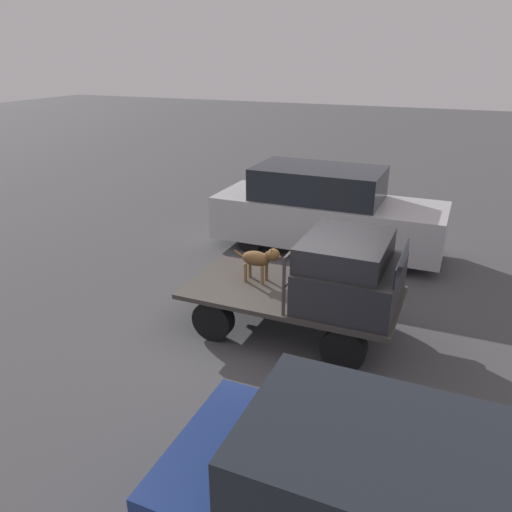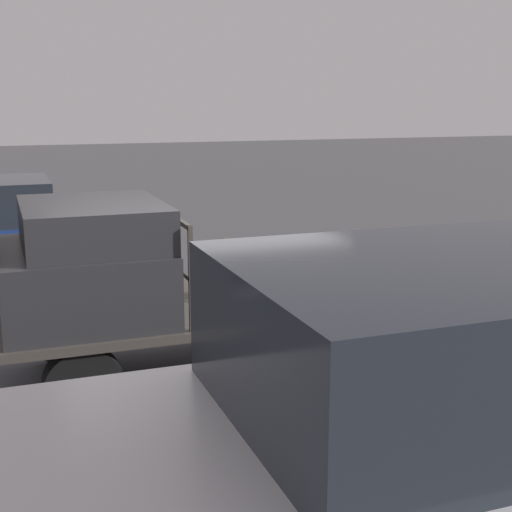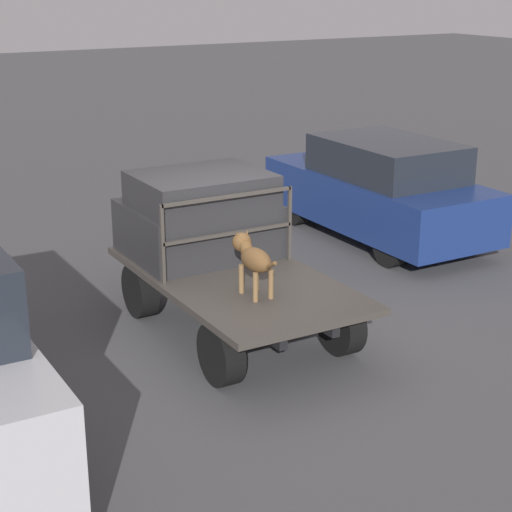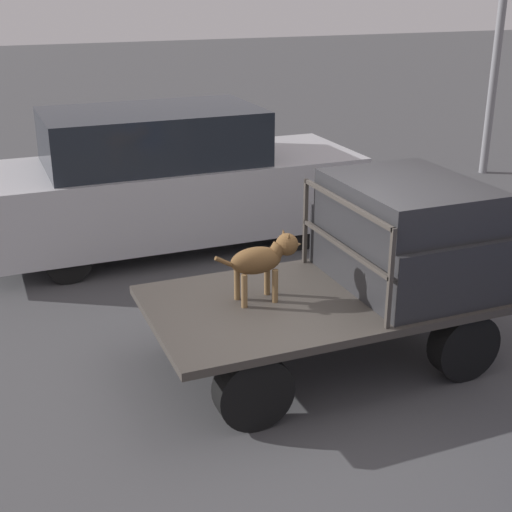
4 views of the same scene
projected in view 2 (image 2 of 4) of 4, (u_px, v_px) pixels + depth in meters
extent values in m
plane|color=#474749|center=(186.00, 375.00, 7.31)|extent=(80.00, 80.00, 0.00)
cylinder|color=black|center=(84.00, 385.00, 6.15)|extent=(0.70, 0.24, 0.70)
cylinder|color=black|center=(66.00, 332.00, 7.58)|extent=(0.70, 0.24, 0.70)
cylinder|color=black|center=(317.00, 355.00, 6.89)|extent=(0.70, 0.24, 0.70)
cylinder|color=black|center=(261.00, 311.00, 8.32)|extent=(0.70, 0.24, 0.70)
cube|color=black|center=(194.00, 330.00, 6.88)|extent=(3.29, 0.10, 0.18)
cube|color=black|center=(177.00, 311.00, 7.48)|extent=(3.29, 0.10, 0.18)
cube|color=#3D3833|center=(185.00, 308.00, 7.16)|extent=(3.57, 1.87, 0.08)
cube|color=#28282B|center=(83.00, 280.00, 6.75)|extent=(1.51, 1.75, 0.66)
cube|color=#28282B|center=(93.00, 224.00, 6.67)|extent=(1.28, 1.61, 0.41)
cube|color=#3D3833|center=(191.00, 279.00, 6.21)|extent=(0.04, 0.04, 0.95)
cube|color=#3D3833|center=(150.00, 243.00, 7.78)|extent=(0.04, 0.04, 0.95)
cube|color=#3D3833|center=(167.00, 213.00, 6.90)|extent=(0.04, 1.71, 0.04)
cube|color=#3D3833|center=(168.00, 259.00, 6.99)|extent=(0.04, 1.71, 0.04)
cylinder|color=brown|center=(244.00, 288.00, 7.09)|extent=(0.06, 0.06, 0.33)
cylinder|color=brown|center=(238.00, 284.00, 7.27)|extent=(0.06, 0.06, 0.33)
cylinder|color=brown|center=(274.00, 286.00, 7.20)|extent=(0.06, 0.06, 0.33)
cylinder|color=brown|center=(267.00, 281.00, 7.38)|extent=(0.06, 0.06, 0.33)
ellipsoid|color=brown|center=(256.00, 260.00, 7.18)|extent=(0.51, 0.26, 0.26)
sphere|color=brown|center=(243.00, 266.00, 7.15)|extent=(0.12, 0.12, 0.12)
cylinder|color=brown|center=(236.00, 255.00, 7.10)|extent=(0.19, 0.14, 0.18)
sphere|color=brown|center=(226.00, 251.00, 7.05)|extent=(0.22, 0.22, 0.22)
cone|color=brown|center=(216.00, 253.00, 7.02)|extent=(0.12, 0.12, 0.12)
cone|color=brown|center=(228.00, 243.00, 6.98)|extent=(0.06, 0.08, 0.10)
cone|color=brown|center=(225.00, 241.00, 7.09)|extent=(0.06, 0.08, 0.10)
cylinder|color=brown|center=(284.00, 256.00, 7.28)|extent=(0.22, 0.04, 0.15)
cylinder|color=black|center=(53.00, 282.00, 9.83)|extent=(0.60, 0.20, 0.60)
cylinder|color=black|center=(46.00, 260.00, 11.20)|extent=(0.60, 0.20, 0.60)
cube|color=#B7B7BC|center=(461.00, 490.00, 3.72)|extent=(5.37, 1.93, 1.02)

